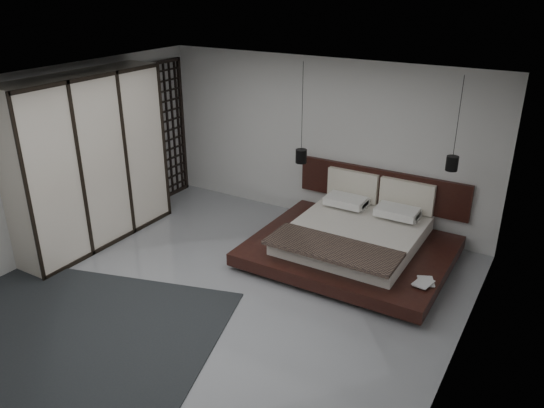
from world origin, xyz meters
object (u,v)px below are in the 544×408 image
Objects in this scene: pendant_left at (301,156)px; rug at (60,333)px; lattice_screen at (168,131)px; wardrobe at (90,161)px; pendant_right at (452,163)px; bed at (354,239)px.

pendant_left reaches higher than rug.
pendant_left is (2.88, -0.08, 0.00)m from lattice_screen.
wardrobe is 2.86m from rug.
pendant_right is 0.48× the size of wardrobe.
rug is at bearing -53.73° from wardrobe.
bed is 4.29m from rug.
lattice_screen is 2.89m from pendant_left.
pendant_right reaches higher than wardrobe.
lattice_screen is at bearing 96.80° from wardrobe.
pendant_left is (-1.18, 0.46, 1.01)m from bed.
bed is at bearing 22.26° from wardrobe.
bed is at bearing -7.65° from lattice_screen.
pendant_right is 5.40m from wardrobe.
pendant_left reaches higher than bed.
pendant_left reaches higher than wardrobe.
pendant_left is 3.32m from wardrobe.
rug is (1.75, -4.15, -1.29)m from lattice_screen.
pendant_right is (2.37, 0.00, 0.29)m from pendant_left.
bed is 1.82m from pendant_right.
rug is at bearing -67.14° from lattice_screen.
bed is at bearing -21.39° from pendant_left.
pendant_right is 0.35× the size of rug.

